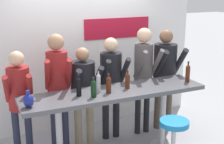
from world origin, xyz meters
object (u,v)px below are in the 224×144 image
wine_bottle_0 (79,86)px  wine_bottle_2 (188,73)px  wine_bottle_5 (109,84)px  person_right (165,69)px  person_center (111,77)px  person_left (58,79)px  bar_stool (173,139)px  decorative_vase (28,101)px  person_center_left (83,86)px  person_far_left (19,93)px  tasting_table (115,100)px  person_center_right (144,68)px  wine_bottle_1 (98,82)px  wine_bottle_3 (94,88)px  wine_bottle_4 (127,80)px

wine_bottle_0 → wine_bottle_2: size_ratio=0.96×
wine_bottle_5 → person_right: bearing=25.2°
person_center → wine_bottle_5: size_ratio=6.11×
person_left → bar_stool: bearing=-35.2°
wine_bottle_5 → decorative_vase: (-1.10, -0.09, -0.04)m
person_center_left → wine_bottle_2: (1.48, -0.64, 0.22)m
person_far_left → wine_bottle_2: person_far_left is taller
person_left → decorative_vase: (-0.53, -0.65, -0.02)m
tasting_table → bar_stool: (0.54, -0.71, -0.38)m
wine_bottle_5 → person_center_right: bearing=33.4°
wine_bottle_1 → wine_bottle_0: bearing=-172.0°
person_far_left → wine_bottle_3: (0.88, -0.65, 0.16)m
person_center → person_center_right: size_ratio=0.93×
wine_bottle_2 → decorative_vase: bearing=-178.3°
wine_bottle_3 → wine_bottle_4: 0.59m
person_left → person_center_right: 1.45m
person_left → wine_bottle_2: 1.98m
person_right → wine_bottle_4: bearing=-149.4°
person_center_right → wine_bottle_2: size_ratio=5.65×
tasting_table → wine_bottle_2: (1.20, -0.07, 0.29)m
person_left → decorative_vase: bearing=-119.3°
wine_bottle_5 → wine_bottle_2: bearing=-0.6°
person_center_right → person_right: person_center_right is taller
wine_bottle_5 → bar_stool: bearing=-45.1°
person_center_right → wine_bottle_1: (-1.00, -0.49, 0.03)m
person_center_right → person_right: (0.45, 0.05, -0.07)m
bar_stool → person_center_left: 1.58m
bar_stool → wine_bottle_1: (-0.77, 0.75, 0.67)m
wine_bottle_1 → wine_bottle_2: bearing=-4.2°
person_center → wine_bottle_0: person_center is taller
person_left → person_center: (0.89, 0.07, -0.10)m
bar_stool → wine_bottle_2: bearing=43.9°
person_left → person_right: 1.91m
wine_bottle_2 → wine_bottle_5: bearing=179.4°
person_center_left → person_right: (1.49, 0.00, 0.12)m
person_center_left → person_right: person_right is taller
tasting_table → person_left: 0.89m
person_right → wine_bottle_1: person_right is taller
person_far_left → wine_bottle_1: (1.01, -0.49, 0.18)m
person_center_right → person_far_left: bearing=-177.8°
wine_bottle_2 → person_far_left: bearing=166.3°
person_far_left → wine_bottle_4: 1.55m
person_right → wine_bottle_0: (-1.75, -0.58, 0.09)m
person_center_left → person_center: 0.48m
person_left → decorative_vase: person_left is taller
tasting_table → person_left: size_ratio=1.46×
wine_bottle_1 → person_center_left: bearing=94.6°
wine_bottle_3 → decorative_vase: 0.85m
person_center_right → wine_bottle_4: (-0.55, -0.51, 0.01)m
wine_bottle_4 → decorative_vase: bearing=-173.6°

